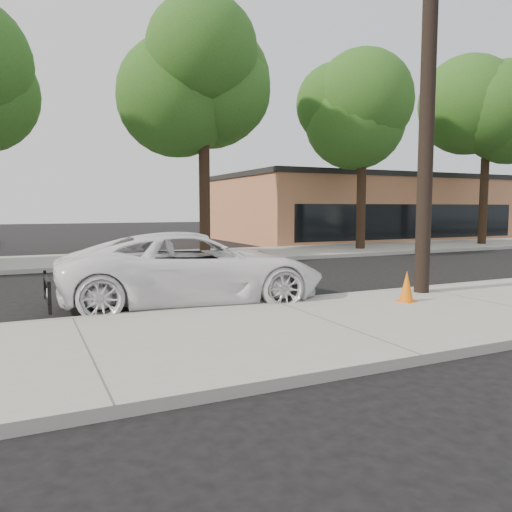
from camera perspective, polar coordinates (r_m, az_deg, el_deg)
name	(u,v)px	position (r m, az deg, el deg)	size (l,w,h in m)	color
ground	(234,292)	(12.55, -2.57, -4.11)	(120.00, 120.00, 0.00)	black
near_sidewalk	(329,325)	(8.81, 8.39, -7.84)	(90.00, 4.40, 0.15)	gray
far_sidewalk	(153,258)	(20.58, -11.74, -0.23)	(90.00, 5.00, 0.15)	gray
curb_near	(272,303)	(10.66, 1.81, -5.43)	(90.00, 0.12, 0.16)	#9E9B93
building_main	(361,209)	(34.40, 11.94, 5.25)	(18.00, 10.00, 4.00)	#A36444
utility_pole	(428,91)	(12.36, 19.03, 17.36)	(1.40, 0.34, 9.00)	black
tree_c	(210,85)	(20.86, -5.28, 18.84)	(4.96, 4.80, 9.55)	black
tree_d	(368,117)	(24.85, 12.69, 15.29)	(4.50, 4.35, 8.75)	black
tree_e	(492,121)	(30.27, 25.38, 13.74)	(4.80, 4.65, 9.25)	black
police_cruiser	(194,268)	(10.98, -7.11, -1.37)	(2.62, 5.68, 1.58)	white
traffic_cone	(407,287)	(10.88, 16.84, -3.37)	(0.40, 0.40, 0.65)	orange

